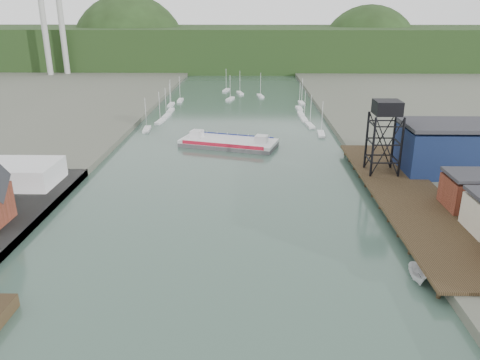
{
  "coord_description": "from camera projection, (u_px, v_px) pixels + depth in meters",
  "views": [
    {
      "loc": [
        5.79,
        -41.9,
        35.95
      ],
      "look_at": [
        3.73,
        46.63,
        4.0
      ],
      "focal_mm": 35.0,
      "sensor_mm": 36.0,
      "label": 1
    }
  ],
  "objects": [
    {
      "name": "blue_shed",
      "position": [
        448.0,
        149.0,
        104.66
      ],
      "size": [
        20.5,
        14.5,
        11.3
      ],
      "color": "#0B1933",
      "rests_on": "east_land"
    },
    {
      "name": "chain_ferry",
      "position": [
        229.0,
        142.0,
        132.23
      ],
      "size": [
        28.64,
        17.79,
        3.85
      ],
      "rotation": [
        0.0,
        0.0,
        -0.29
      ],
      "color": "#4F4F51",
      "rests_on": "ground"
    },
    {
      "name": "lift_tower",
      "position": [
        387.0,
        112.0,
        100.19
      ],
      "size": [
        6.5,
        6.5,
        16.0
      ],
      "color": "black",
      "rests_on": "east_pier"
    },
    {
      "name": "east_pier",
      "position": [
        407.0,
        194.0,
        92.59
      ],
      "size": [
        14.0,
        70.0,
        2.45
      ],
      "color": "black",
      "rests_on": "ground"
    },
    {
      "name": "distant_hills",
      "position": [
        238.0,
        50.0,
        331.68
      ],
      "size": [
        500.0,
        120.0,
        80.0
      ],
      "color": "black",
      "rests_on": "ground"
    },
    {
      "name": "marina_sailboats",
      "position": [
        236.0,
        109.0,
        181.82
      ],
      "size": [
        57.71,
        92.65,
        0.9
      ],
      "color": "silver",
      "rests_on": "ground"
    },
    {
      "name": "smokestacks",
      "position": [
        53.0,
        23.0,
        262.51
      ],
      "size": [
        11.2,
        8.2,
        60.0
      ],
      "color": "#A7A8A2",
      "rests_on": "ground"
    },
    {
      "name": "motorboat",
      "position": [
        417.0,
        275.0,
        65.93
      ],
      "size": [
        2.2,
        5.22,
        1.98
      ],
      "primitive_type": "imported",
      "rotation": [
        0.0,
        0.0,
        -0.05
      ],
      "color": "silver",
      "rests_on": "ground"
    },
    {
      "name": "ground",
      "position": [
        197.0,
        356.0,
        51.73
      ],
      "size": [
        600.0,
        600.0,
        0.0
      ],
      "primitive_type": "plane",
      "color": "#2C453C",
      "rests_on": "ground"
    },
    {
      "name": "white_shed",
      "position": [
        14.0,
        173.0,
        98.4
      ],
      "size": [
        18.0,
        12.0,
        4.5
      ],
      "primitive_type": "cube",
      "color": "silver",
      "rests_on": "west_quay"
    }
  ]
}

